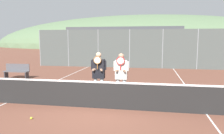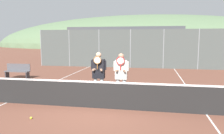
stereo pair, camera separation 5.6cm
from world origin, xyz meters
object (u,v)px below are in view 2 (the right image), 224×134
at_px(car_center, 205,54).
at_px(player_center_left, 121,74).
at_px(tennis_ball_on_court, 31,118).
at_px(player_leftmost, 99,73).
at_px(car_far_left, 97,54).
at_px(bench_courtside, 18,71).
at_px(car_left_of_center, 149,54).

bearing_deg(car_center, player_center_left, -114.23).
bearing_deg(car_center, tennis_ball_on_court, -118.42).
relative_size(player_leftmost, car_far_left, 0.40).
xyz_separation_m(car_far_left, bench_courtside, (-2.48, -8.70, -0.43)).
xyz_separation_m(car_left_of_center, tennis_ball_on_court, (-3.08, -14.88, -0.82)).
xyz_separation_m(car_far_left, tennis_ball_on_court, (1.78, -14.46, -0.85)).
xyz_separation_m(car_far_left, car_left_of_center, (4.86, 0.41, -0.03)).
relative_size(bench_courtside, tennis_ball_on_court, 21.61).
relative_size(car_far_left, car_center, 1.03).
relative_size(player_leftmost, car_center, 0.41).
height_order(player_center_left, car_far_left, player_center_left).
bearing_deg(player_center_left, car_far_left, 108.27).
bearing_deg(car_center, car_left_of_center, 176.26).
height_order(car_center, tennis_ball_on_court, car_center).
xyz_separation_m(player_leftmost, car_left_of_center, (1.61, 12.81, -0.20)).
height_order(player_leftmost, tennis_ball_on_court, player_leftmost).
bearing_deg(car_far_left, player_leftmost, -75.26).
relative_size(player_leftmost, bench_courtside, 1.23).
height_order(car_left_of_center, tennis_ball_on_court, car_left_of_center).
relative_size(car_far_left, tennis_ball_on_court, 67.08).
bearing_deg(bench_courtside, car_left_of_center, 51.16).
bearing_deg(car_far_left, bench_courtside, -105.89).
relative_size(car_far_left, car_left_of_center, 1.14).
bearing_deg(car_left_of_center, car_center, -3.74).
xyz_separation_m(player_center_left, car_left_of_center, (0.80, 12.74, -0.19)).
bearing_deg(car_far_left, player_center_left, -71.73).
xyz_separation_m(player_center_left, tennis_ball_on_court, (-2.29, -2.14, -1.01)).
distance_m(car_left_of_center, tennis_ball_on_court, 15.22).
relative_size(player_center_left, bench_courtside, 1.20).
xyz_separation_m(car_center, tennis_ball_on_court, (-7.88, -14.56, -0.90)).
bearing_deg(bench_courtside, car_center, 35.95).
xyz_separation_m(player_leftmost, tennis_ball_on_court, (-1.48, -2.07, -1.02)).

